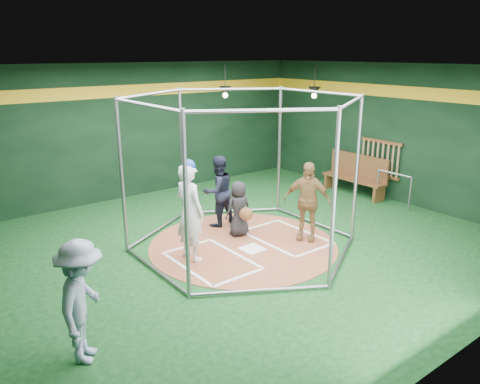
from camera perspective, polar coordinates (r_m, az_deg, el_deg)
room_shell at (r=9.01m, az=0.36°, el=3.85°), size 10.10×9.10×3.53m
clay_disc at (r=9.55m, az=0.37°, el=-6.44°), size 3.80×3.80×0.01m
home_plate at (r=9.33m, az=1.52°, el=-6.94°), size 0.43×0.43×0.01m
batter_box_left at (r=8.85m, az=-3.52°, el=-8.35°), size 1.17×1.77×0.01m
batter_box_right at (r=9.94m, az=5.60°, el=-5.48°), size 1.17×1.77×0.01m
batting_cage at (r=9.06m, az=0.39°, el=2.28°), size 4.05×4.67×3.00m
bat_rack at (r=12.95m, az=16.69°, el=3.95°), size 0.07×1.25×0.98m
pendant_lamp_near at (r=13.01m, az=-1.82°, el=12.24°), size 0.34×0.34×0.90m
pendant_lamp_far at (r=13.00m, az=9.05°, el=12.04°), size 0.34×0.34×0.90m
batter_figure at (r=8.64m, az=-6.15°, el=-2.28°), size 0.53×0.73×1.92m
visitor_leopard at (r=9.64m, az=8.17°, el=-1.11°), size 0.87×1.03×1.65m
catcher_figure at (r=9.81m, az=-0.11°, el=-2.08°), size 0.61×0.61×1.18m
umpire at (r=10.34m, az=-2.68°, el=0.11°), size 0.78×0.61×1.59m
bystander_blue at (r=6.23m, az=-18.70°, el=-12.56°), size 1.09×1.20×1.62m
dugout_bench at (r=13.13m, az=13.97°, el=2.13°), size 0.44×1.88×1.10m
steel_railing at (r=12.35m, az=18.23°, el=0.95°), size 0.05×1.01×0.87m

